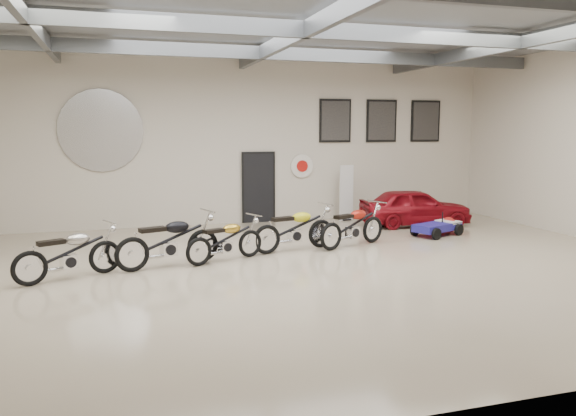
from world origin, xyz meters
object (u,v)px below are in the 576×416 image
object	(u,v)px
motorcycle_black	(168,240)
motorcycle_gold	(225,239)
motorcycle_yellow	(295,228)
motorcycle_silver	(68,252)
motorcycle_red	(353,225)
vintage_car	(415,207)
go_kart	(441,223)
banner_stand	(346,192)

from	to	relation	value
motorcycle_black	motorcycle_gold	distance (m)	1.23
motorcycle_black	motorcycle_yellow	size ratio (longest dim) A/B	1.05
motorcycle_silver	motorcycle_red	xyz separation A→B (m)	(6.38, 1.22, 0.01)
motorcycle_black	vintage_car	xyz separation A→B (m)	(7.42, 2.98, -0.02)
motorcycle_silver	motorcycle_red	size ratio (longest dim) A/B	0.99
motorcycle_yellow	go_kart	bearing A→B (deg)	-3.48
motorcycle_black	motorcycle_gold	bearing A→B (deg)	-10.02
motorcycle_black	motorcycle_gold	xyz separation A→B (m)	(1.22, 0.15, -0.08)
motorcycle_gold	go_kart	xyz separation A→B (m)	(6.13, 1.31, -0.17)
motorcycle_gold	motorcycle_black	bearing A→B (deg)	164.30
banner_stand	motorcycle_black	distance (m)	7.42
motorcycle_silver	go_kart	distance (m)	9.45
go_kart	vintage_car	xyz separation A→B (m)	(0.07, 1.52, 0.24)
motorcycle_red	go_kart	world-z (taller)	motorcycle_red
motorcycle_black	motorcycle_gold	size ratio (longest dim) A/B	1.17
go_kart	motorcycle_yellow	bearing A→B (deg)	167.84
motorcycle_black	motorcycle_yellow	world-z (taller)	motorcycle_black
go_kart	vintage_car	world-z (taller)	vintage_car
motorcycle_gold	vintage_car	distance (m)	6.82
motorcycle_gold	vintage_car	bearing A→B (deg)	1.84
motorcycle_black	motorcycle_yellow	xyz separation A→B (m)	(2.97, 0.73, -0.03)
motorcycle_silver	motorcycle_black	distance (m)	1.96
motorcycle_yellow	motorcycle_gold	bearing A→B (deg)	-174.56
motorcycle_red	go_kart	bearing A→B (deg)	-9.25
motorcycle_yellow	vintage_car	world-z (taller)	vintage_car
motorcycle_silver	motorcycle_red	bearing A→B (deg)	-13.34
motorcycle_yellow	motorcycle_red	world-z (taller)	motorcycle_yellow
motorcycle_silver	vintage_car	xyz separation A→B (m)	(9.32, 3.42, 0.03)
motorcycle_yellow	vintage_car	size ratio (longest dim) A/B	0.65
motorcycle_yellow	banner_stand	bearing A→B (deg)	39.62
motorcycle_black	motorcycle_red	xyz separation A→B (m)	(4.47, 0.78, -0.04)
motorcycle_gold	motorcycle_yellow	size ratio (longest dim) A/B	0.89
motorcycle_red	go_kart	distance (m)	2.97
motorcycle_silver	motorcycle_red	distance (m)	6.49
banner_stand	motorcycle_yellow	xyz separation A→B (m)	(-2.90, -3.78, -0.34)
motorcycle_black	vintage_car	bearing A→B (deg)	4.87
motorcycle_gold	motorcycle_yellow	bearing A→B (deg)	-4.36
vintage_car	motorcycle_gold	bearing A→B (deg)	121.67
motorcycle_gold	go_kart	distance (m)	6.27
motorcycle_silver	motorcycle_black	bearing A→B (deg)	-11.10
motorcycle_black	motorcycle_red	world-z (taller)	motorcycle_black
motorcycle_silver	vintage_car	world-z (taller)	vintage_car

